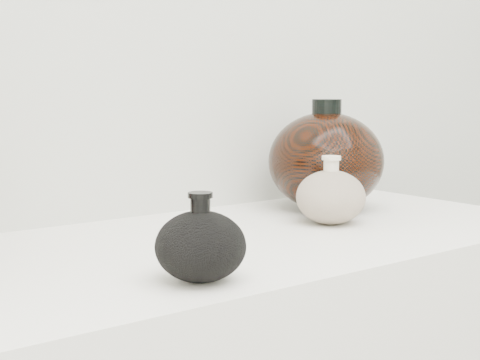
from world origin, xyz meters
TOP-DOWN VIEW (x-y plane):
  - black_gourd_vase at (-0.14, 0.78)m, footprint 0.14×0.14m
  - cream_gourd_vase at (0.23, 0.94)m, footprint 0.15×0.15m
  - right_round_pot at (0.33, 1.05)m, footprint 0.29×0.29m

SIDE VIEW (x-z plane):
  - black_gourd_vase at x=-0.14m, z-range 0.89..1.00m
  - cream_gourd_vase at x=0.23m, z-range 0.89..1.01m
  - right_round_pot at x=0.33m, z-range 0.89..1.10m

